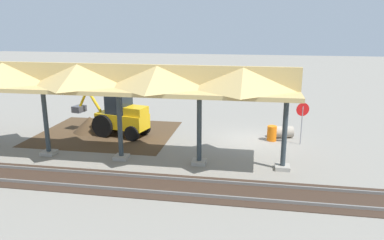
{
  "coord_description": "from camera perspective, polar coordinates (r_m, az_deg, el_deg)",
  "views": [
    {
      "loc": [
        -0.08,
        21.66,
        6.88
      ],
      "look_at": [
        3.31,
        1.96,
        1.6
      ],
      "focal_mm": 35.0,
      "sensor_mm": 36.0,
      "label": 1
    }
  ],
  "objects": [
    {
      "name": "rail_tracks",
      "position": [
        15.93,
        8.68,
        -10.85
      ],
      "size": [
        60.0,
        2.58,
        0.15
      ],
      "color": "slate",
      "rests_on": "ground"
    },
    {
      "name": "concrete_pipe",
      "position": [
        23.47,
        13.56,
        -1.77
      ],
      "size": [
        1.42,
        1.02,
        0.71
      ],
      "color": "#9E9384",
      "rests_on": "ground"
    },
    {
      "name": "backhoe",
      "position": [
        23.43,
        -10.91,
        0.66
      ],
      "size": [
        5.28,
        2.38,
        2.82
      ],
      "color": "#EAB214",
      "rests_on": "ground"
    },
    {
      "name": "stop_sign",
      "position": [
        22.08,
        16.47,
        0.8
      ],
      "size": [
        0.73,
        0.26,
        2.45
      ],
      "color": "gray",
      "rests_on": "ground"
    },
    {
      "name": "traffic_barrel",
      "position": [
        22.7,
        12.07,
        -2.0
      ],
      "size": [
        0.56,
        0.56,
        0.9
      ],
      "primitive_type": "cylinder",
      "color": "orange",
      "rests_on": "ground"
    },
    {
      "name": "platform_canopy",
      "position": [
        20.5,
        -22.0,
        6.16
      ],
      "size": [
        25.5,
        3.2,
        4.9
      ],
      "color": "#9E998E",
      "rests_on": "ground"
    },
    {
      "name": "ground_plane",
      "position": [
        22.72,
        9.11,
        -3.02
      ],
      "size": [
        120.0,
        120.0,
        0.0
      ],
      "primitive_type": "plane",
      "color": "gray"
    },
    {
      "name": "dirt_mound",
      "position": [
        25.06,
        -15.2,
        -1.67
      ],
      "size": [
        4.3,
        4.3,
        1.95
      ],
      "primitive_type": "cone",
      "color": "#4C3823",
      "rests_on": "ground"
    },
    {
      "name": "dirt_work_zone",
      "position": [
        24.35,
        -12.9,
        -1.99
      ],
      "size": [
        8.4,
        7.0,
        0.01
      ],
      "primitive_type": "cube",
      "color": "#4C3823",
      "rests_on": "ground"
    }
  ]
}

